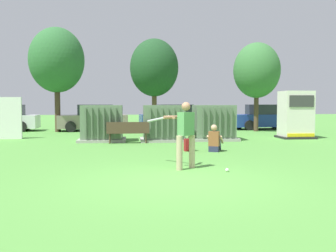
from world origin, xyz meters
name	(u,v)px	position (x,y,z in m)	size (l,w,h in m)	color
ground_plane	(176,181)	(0.00, 0.00, 0.00)	(96.00, 96.00, 0.00)	#51933D
transformer_west	(102,124)	(-2.24, 8.96, 0.79)	(2.10, 1.70, 1.62)	#9E9B93
transformer_mid_west	(164,124)	(0.51, 8.77, 0.79)	(2.10, 1.70, 1.62)	#9E9B93
transformer_mid_east	(214,123)	(2.86, 8.97, 0.79)	(2.10, 1.70, 1.62)	#9E9B93
generator_enclosure	(296,115)	(7.05, 9.49, 1.14)	(1.60, 1.40, 2.30)	#262626
park_bench	(128,131)	(-1.09, 7.92, 0.54)	(1.81, 0.46, 0.92)	#4C3828
batter	(184,131)	(0.40, 1.54, 0.98)	(1.22, 1.40, 1.74)	tan
sports_ball	(227,170)	(1.40, 0.97, 0.04)	(0.09, 0.09, 0.09)	white
seated_spectator	(215,141)	(1.98, 4.92, 0.38)	(0.66, 0.79, 0.96)	#282D4C
backpack	(189,145)	(1.09, 5.09, 0.21)	(0.36, 0.32, 0.44)	maroon
tree_left	(57,60)	(-5.29, 14.87, 4.24)	(3.23, 3.23, 6.18)	#4C3828
tree_center_left	(154,68)	(0.48, 14.77, 3.84)	(2.93, 2.93, 5.59)	brown
tree_center_right	(257,71)	(6.63, 14.07, 3.67)	(2.80, 2.80, 5.35)	#4C3828
parked_car_leftmost	(3,119)	(-8.73, 15.75, 0.75)	(4.27, 2.06, 1.62)	silver
parked_car_left_of_center	(93,119)	(-3.28, 15.56, 0.75)	(4.40, 2.38, 1.62)	gray
parked_car_right_of_center	(173,118)	(1.80, 16.18, 0.75)	(4.35, 2.23, 1.62)	navy
parked_car_rightmost	(263,118)	(7.72, 15.85, 0.75)	(4.35, 2.24, 1.62)	navy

